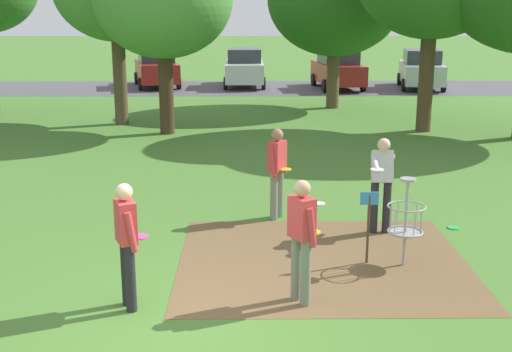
% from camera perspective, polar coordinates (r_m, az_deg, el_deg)
% --- Properties ---
extents(ground_plane, '(160.00, 160.00, 0.00)m').
position_cam_1_polar(ground_plane, '(8.64, -6.75, -12.52)').
color(ground_plane, '#47752D').
extents(dirt_tee_pad, '(4.49, 3.96, 0.01)m').
position_cam_1_polar(dirt_tee_pad, '(10.57, 5.71, -7.27)').
color(dirt_tee_pad, brown).
rests_on(dirt_tee_pad, ground).
extents(disc_golf_basket, '(0.98, 0.58, 1.39)m').
position_cam_1_polar(disc_golf_basket, '(10.36, 12.39, -3.58)').
color(disc_golf_basket, '#9E9EA3').
rests_on(disc_golf_basket, ground).
extents(player_foreground_watching, '(0.45, 0.48, 1.71)m').
position_cam_1_polar(player_foreground_watching, '(12.32, 1.83, 0.67)').
color(player_foreground_watching, slate).
rests_on(player_foreground_watching, ground).
extents(player_throwing, '(0.45, 0.49, 1.71)m').
position_cam_1_polar(player_throwing, '(8.80, -11.03, -5.31)').
color(player_throwing, '#232328').
rests_on(player_throwing, ground).
extents(player_waiting_left, '(0.45, 0.49, 1.71)m').
position_cam_1_polar(player_waiting_left, '(8.82, 3.94, -5.03)').
color(player_waiting_left, slate).
rests_on(player_waiting_left, ground).
extents(player_waiting_right, '(0.54, 1.09, 1.71)m').
position_cam_1_polar(player_waiting_right, '(11.69, 10.73, -0.24)').
color(player_waiting_right, '#232328').
rests_on(player_waiting_right, ground).
extents(frisbee_by_tee, '(0.21, 0.21, 0.02)m').
position_cam_1_polar(frisbee_by_tee, '(12.52, 16.58, -4.27)').
color(frisbee_by_tee, green).
rests_on(frisbee_by_tee, ground).
extents(frisbee_far_left, '(0.24, 0.24, 0.02)m').
position_cam_1_polar(frisbee_far_left, '(13.50, 5.44, -2.36)').
color(frisbee_far_left, white).
rests_on(frisbee_far_left, ground).
extents(parking_lot_strip, '(36.00, 6.00, 0.01)m').
position_cam_1_polar(parking_lot_strip, '(32.40, -2.22, 7.55)').
color(parking_lot_strip, '#4C4C51').
rests_on(parking_lot_strip, ground).
extents(parked_car_leftmost, '(2.72, 4.50, 1.84)m').
position_cam_1_polar(parked_car_leftmost, '(33.25, -8.54, 9.17)').
color(parked_car_leftmost, maroon).
rests_on(parked_car_leftmost, ground).
extents(parked_car_center_left, '(2.00, 4.21, 1.84)m').
position_cam_1_polar(parked_car_center_left, '(33.01, -0.99, 9.29)').
color(parked_car_center_left, silver).
rests_on(parked_car_center_left, ground).
extents(parked_car_center_right, '(2.31, 4.37, 1.84)m').
position_cam_1_polar(parked_car_center_right, '(32.32, 7.03, 9.07)').
color(parked_car_center_right, maroon).
rests_on(parked_car_center_right, ground).
extents(parked_car_rightmost, '(2.40, 4.41, 1.84)m').
position_cam_1_polar(parked_car_rightmost, '(33.15, 13.99, 8.89)').
color(parked_car_rightmost, '#B2B7BC').
rests_on(parked_car_rightmost, ground).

